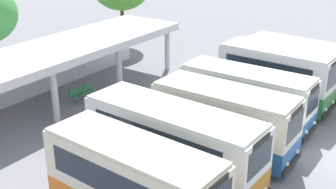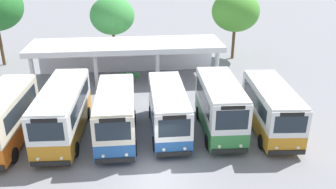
% 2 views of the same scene
% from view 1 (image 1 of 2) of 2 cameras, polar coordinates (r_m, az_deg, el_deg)
% --- Properties ---
extents(ground_plane, '(180.00, 180.00, 0.00)m').
position_cam_1_polar(ground_plane, '(21.77, 20.26, -7.97)').
color(ground_plane, gray).
extents(city_bus_nearest_orange, '(2.55, 6.84, 3.46)m').
position_cam_1_polar(city_bus_nearest_orange, '(15.39, -4.52, -11.54)').
color(city_bus_nearest_orange, black).
rests_on(city_bus_nearest_orange, ground).
extents(city_bus_second_in_row, '(2.66, 7.89, 3.36)m').
position_cam_1_polar(city_bus_second_in_row, '(18.03, 0.65, -6.23)').
color(city_bus_second_in_row, black).
rests_on(city_bus_second_in_row, ground).
extents(city_bus_middle_cream, '(2.45, 6.75, 3.23)m').
position_cam_1_polar(city_bus_middle_cream, '(20.38, 7.30, -3.13)').
color(city_bus_middle_cream, black).
rests_on(city_bus_middle_cream, ground).
extents(city_bus_fourth_amber, '(2.32, 7.06, 3.07)m').
position_cam_1_polar(city_bus_fourth_amber, '(23.36, 10.12, -0.13)').
color(city_bus_fourth_amber, black).
rests_on(city_bus_fourth_amber, ground).
extents(city_bus_fifth_blue, '(2.57, 6.59, 3.51)m').
position_cam_1_polar(city_bus_fifth_blue, '(26.09, 13.82, 2.47)').
color(city_bus_fifth_blue, black).
rests_on(city_bus_fifth_blue, ground).
extents(city_bus_far_end_green, '(2.77, 7.08, 3.18)m').
position_cam_1_polar(city_bus_far_end_green, '(29.07, 16.71, 3.85)').
color(city_bus_far_end_green, black).
rests_on(city_bus_far_end_green, ground).
extents(terminal_canopy, '(17.25, 4.85, 3.40)m').
position_cam_1_polar(terminal_canopy, '(27.36, -14.05, 4.82)').
color(terminal_canopy, silver).
rests_on(terminal_canopy, ground).
extents(waiting_chair_end_by_column, '(0.46, 0.46, 0.86)m').
position_cam_1_polar(waiting_chair_end_by_column, '(26.78, -12.09, -0.07)').
color(waiting_chair_end_by_column, slate).
rests_on(waiting_chair_end_by_column, ground).
extents(waiting_chair_second_from_end, '(0.46, 0.46, 0.86)m').
position_cam_1_polar(waiting_chair_second_from_end, '(27.14, -11.18, 0.31)').
color(waiting_chair_second_from_end, slate).
rests_on(waiting_chair_second_from_end, ground).
extents(waiting_chair_middle_seat, '(0.46, 0.46, 0.86)m').
position_cam_1_polar(waiting_chair_middle_seat, '(27.49, -10.23, 0.67)').
color(waiting_chair_middle_seat, slate).
rests_on(waiting_chair_middle_seat, ground).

